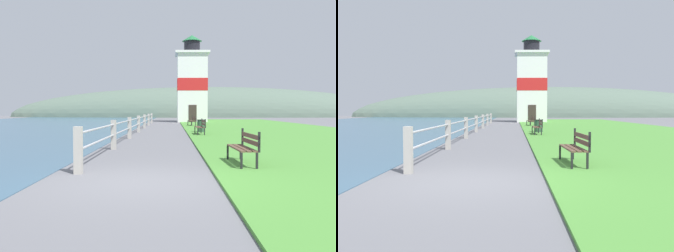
{
  "view_description": "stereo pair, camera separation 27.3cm",
  "coord_description": "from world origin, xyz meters",
  "views": [
    {
      "loc": [
        0.64,
        -7.45,
        1.47
      ],
      "look_at": [
        0.38,
        19.09,
        0.3
      ],
      "focal_mm": 40.0,
      "sensor_mm": 36.0,
      "label": 1
    },
    {
      "loc": [
        0.92,
        -7.45,
        1.47
      ],
      "look_at": [
        0.38,
        19.09,
        0.3
      ],
      "focal_mm": 40.0,
      "sensor_mm": 36.0,
      "label": 2
    }
  ],
  "objects": [
    {
      "name": "grass_verge",
      "position": [
        7.59,
        18.93,
        0.03
      ],
      "size": [
        12.0,
        56.78,
        0.06
      ],
      "color": "#4C8E38",
      "rests_on": "ground_plane"
    },
    {
      "name": "seawall_railing",
      "position": [
        -1.49,
        16.59,
        0.63
      ],
      "size": [
        0.18,
        31.36,
        1.09
      ],
      "color": "#A8A399",
      "rests_on": "ground_plane"
    },
    {
      "name": "ground_plane",
      "position": [
        0.0,
        0.0,
        0.0
      ],
      "size": [
        160.0,
        160.0,
        0.0
      ],
      "primitive_type": "plane",
      "color": "slate"
    },
    {
      "name": "park_bench_far",
      "position": [
        2.51,
        25.75,
        0.54
      ],
      "size": [
        0.69,
        1.98,
        0.94
      ],
      "rotation": [
        0.0,
        0.0,
        3.26
      ],
      "color": "brown",
      "rests_on": "ground_plane"
    },
    {
      "name": "park_bench_midway",
      "position": [
        2.33,
        13.98,
        0.54
      ],
      "size": [
        0.52,
        1.82,
        0.94
      ],
      "rotation": [
        0.0,
        0.0,
        3.17
      ],
      "color": "brown",
      "rests_on": "ground_plane"
    },
    {
      "name": "lighthouse",
      "position": [
        3.02,
        36.57,
        4.5
      ],
      "size": [
        3.91,
        3.91,
        10.15
      ],
      "color": "white",
      "rests_on": "ground_plane"
    },
    {
      "name": "park_bench_near",
      "position": [
        2.54,
        2.27,
        0.54
      ],
      "size": [
        0.54,
        1.81,
        0.94
      ],
      "rotation": [
        0.0,
        0.0,
        3.18
      ],
      "color": "brown",
      "rests_on": "ground_plane"
    },
    {
      "name": "distant_hillside",
      "position": [
        8.0,
        67.86,
        0.0
      ],
      "size": [
        80.0,
        16.0,
        12.0
      ],
      "color": "#566B5B",
      "rests_on": "ground_plane"
    },
    {
      "name": "trash_bin",
      "position": [
        2.5,
        16.07,
        0.42
      ],
      "size": [
        0.54,
        0.54,
        0.84
      ],
      "color": "#2D5138",
      "rests_on": "ground_plane"
    }
  ]
}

